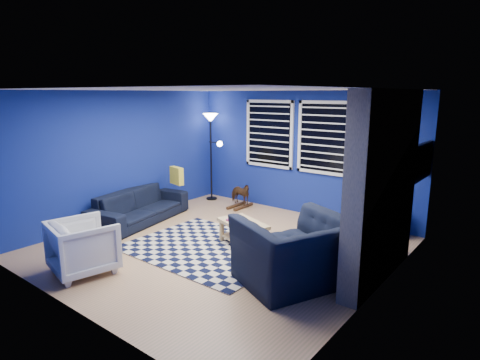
% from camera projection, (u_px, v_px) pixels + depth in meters
% --- Properties ---
extents(floor, '(5.00, 5.00, 0.00)m').
position_uv_depth(floor, '(221.00, 247.00, 6.50)').
color(floor, tan).
rests_on(floor, ground).
extents(ceiling, '(5.00, 5.00, 0.00)m').
position_uv_depth(ceiling, '(219.00, 90.00, 5.97)').
color(ceiling, white).
rests_on(ceiling, wall_back).
extents(wall_back, '(5.00, 0.00, 5.00)m').
position_uv_depth(wall_back, '(300.00, 153.00, 8.16)').
color(wall_back, navy).
rests_on(wall_back, floor).
extents(wall_left, '(0.00, 5.00, 5.00)m').
position_uv_depth(wall_left, '(122.00, 156.00, 7.75)').
color(wall_left, navy).
rests_on(wall_left, floor).
extents(wall_right, '(0.00, 5.00, 5.00)m').
position_uv_depth(wall_right, '(380.00, 197.00, 4.73)').
color(wall_right, navy).
rests_on(wall_right, floor).
extents(fireplace, '(0.65, 2.00, 2.50)m').
position_uv_depth(fireplace, '(382.00, 191.00, 5.21)').
color(fireplace, gray).
rests_on(fireplace, floor).
extents(window_left, '(1.17, 0.06, 1.42)m').
position_uv_depth(window_left, '(269.00, 134.00, 8.51)').
color(window_left, black).
rests_on(window_left, wall_back).
extents(window_right, '(1.17, 0.06, 1.42)m').
position_uv_depth(window_right, '(325.00, 138.00, 7.72)').
color(window_right, black).
rests_on(window_right, wall_back).
extents(tv, '(0.07, 1.00, 0.58)m').
position_uv_depth(tv, '(422.00, 162.00, 6.27)').
color(tv, black).
rests_on(tv, wall_right).
extents(rug, '(2.51, 2.01, 0.02)m').
position_uv_depth(rug, '(210.00, 248.00, 6.47)').
color(rug, black).
rests_on(rug, floor).
extents(sofa, '(2.24, 1.23, 0.62)m').
position_uv_depth(sofa, '(140.00, 206.00, 7.73)').
color(sofa, black).
rests_on(sofa, floor).
extents(armchair_big, '(1.74, 1.65, 0.89)m').
position_uv_depth(armchair_big, '(295.00, 252.00, 5.16)').
color(armchair_big, black).
rests_on(armchair_big, floor).
extents(armchair_bent, '(0.96, 0.98, 0.75)m').
position_uv_depth(armchair_bent, '(83.00, 246.00, 5.53)').
color(armchair_bent, gray).
rests_on(armchair_bent, floor).
extents(rocking_horse, '(0.28, 0.58, 0.49)m').
position_uv_depth(rocking_horse, '(240.00, 194.00, 8.70)').
color(rocking_horse, '#4B3018').
rests_on(rocking_horse, floor).
extents(coffee_table, '(0.98, 0.76, 0.43)m').
position_uv_depth(coffee_table, '(243.00, 229.00, 6.50)').
color(coffee_table, tan).
rests_on(coffee_table, rug).
extents(cabinet, '(0.67, 0.54, 0.57)m').
position_uv_depth(cabinet, '(386.00, 221.00, 7.03)').
color(cabinet, tan).
rests_on(cabinet, floor).
extents(floor_lamp, '(0.54, 0.33, 2.00)m').
position_uv_depth(floor_lamp, '(211.00, 130.00, 9.10)').
color(floor_lamp, black).
rests_on(floor_lamp, floor).
extents(throw_pillow, '(0.39, 0.19, 0.36)m').
position_uv_depth(throw_pillow, '(177.00, 176.00, 8.19)').
color(throw_pillow, gold).
rests_on(throw_pillow, sofa).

